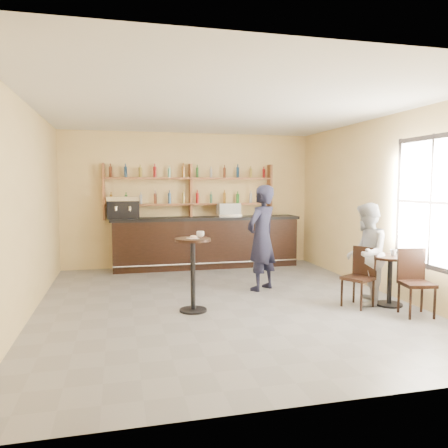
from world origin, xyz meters
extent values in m
plane|color=slate|center=(0.00, 0.00, 0.00)|extent=(7.00, 7.00, 0.00)
plane|color=white|center=(0.00, 0.00, 3.20)|extent=(7.00, 7.00, 0.00)
plane|color=#EECC87|center=(0.00, 3.50, 1.60)|extent=(7.00, 0.00, 7.00)
plane|color=#EECC87|center=(0.00, -3.50, 1.60)|extent=(7.00, 0.00, 7.00)
plane|color=#EECC87|center=(-3.00, 0.00, 1.60)|extent=(0.00, 7.00, 7.00)
plane|color=#EECC87|center=(3.00, 0.00, 1.60)|extent=(0.00, 7.00, 7.00)
plane|color=white|center=(2.99, -1.20, 1.70)|extent=(0.00, 2.00, 2.00)
cube|color=white|center=(-0.58, -0.37, 1.15)|extent=(0.20, 0.20, 0.00)
torus|color=#DE9451|center=(-0.57, -0.38, 1.17)|extent=(0.14, 0.14, 0.04)
imported|color=white|center=(-0.44, -0.27, 1.20)|extent=(0.15, 0.15, 0.10)
imported|color=black|center=(0.90, 0.71, 0.98)|extent=(0.86, 0.80, 1.96)
imported|color=white|center=(2.65, -0.80, 0.87)|extent=(0.13, 0.13, 0.10)
imported|color=#A4A5AA|center=(2.26, -0.63, 0.84)|extent=(0.99, 1.03, 1.68)
camera|label=1|loc=(-1.69, -6.97, 1.98)|focal=35.00mm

